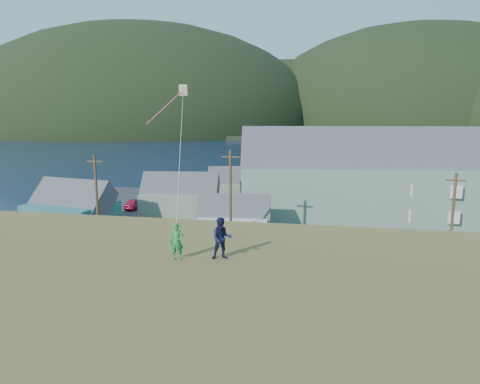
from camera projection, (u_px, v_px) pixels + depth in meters
name	position (u px, v px, depth m)	size (l,w,h in m)	color
ground	(259.00, 266.00, 37.33)	(900.00, 900.00, 0.00)	#0A1638
grass_strip	(256.00, 274.00, 35.39)	(110.00, 8.00, 0.10)	#4C3D19
waterfront_lot	(277.00, 219.00, 53.78)	(72.00, 36.00, 0.12)	#28282B
wharf	(255.00, 185.00, 77.01)	(26.00, 14.00, 0.90)	gray
far_shore	(311.00, 128.00, 356.57)	(900.00, 320.00, 2.00)	black
far_hills	(362.00, 129.00, 301.23)	(760.00, 265.00, 143.00)	black
lodge	(406.00, 179.00, 51.40)	(40.72, 15.87, 13.95)	gray
shed_teal	(71.00, 209.00, 47.39)	(10.13, 8.00, 7.19)	#2F6B6F
shed_palegreen_near	(180.00, 198.00, 53.90)	(10.22, 7.06, 7.00)	gray
shed_white	(234.00, 221.00, 43.78)	(7.87, 5.58, 5.94)	silver
shed_palegreen_far	(242.00, 187.00, 62.72)	(10.77, 7.57, 6.58)	gray
utility_poles	(245.00, 209.00, 38.19)	(31.85, 0.24, 9.84)	#47331E
parked_cars	(229.00, 203.00, 59.42)	(23.91, 11.64, 1.54)	silver
kite_flyer_green	(177.00, 242.00, 17.52)	(0.56, 0.37, 1.54)	#238037
kite_flyer_navy	(222.00, 238.00, 17.57)	(0.85, 0.66, 1.75)	#131535
kite_rig	(180.00, 94.00, 23.46)	(1.57, 3.89, 9.40)	beige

